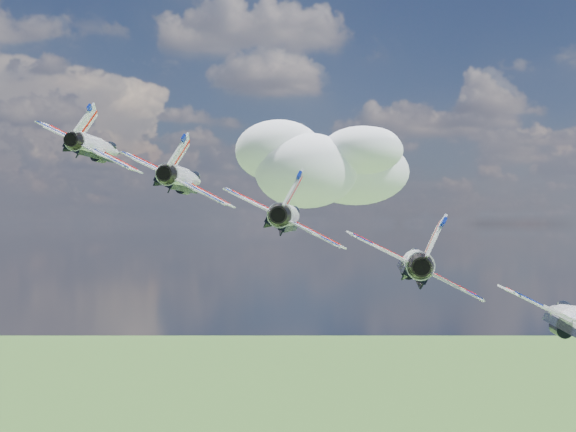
{
  "coord_description": "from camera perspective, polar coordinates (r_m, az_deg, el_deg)",
  "views": [
    {
      "loc": [
        -13.18,
        -66.74,
        139.37
      ],
      "look_at": [
        -0.13,
        0.05,
        140.06
      ],
      "focal_mm": 50.0,
      "sensor_mm": 36.0,
      "label": 1
    }
  ],
  "objects": [
    {
      "name": "cloud_far",
      "position": [
        315.25,
        2.58,
        3.8
      ],
      "size": [
        64.24,
        50.48,
        25.24
      ],
      "primitive_type": "ellipsoid",
      "color": "white"
    },
    {
      "name": "jet_0",
      "position": [
        84.22,
        -13.37,
        4.78
      ],
      "size": [
        15.5,
        18.26,
        8.9
      ],
      "primitive_type": null,
      "rotation": [
        0.0,
        0.47,
        -0.29
      ],
      "color": "white"
    },
    {
      "name": "jet_1",
      "position": [
        75.56,
        -7.38,
        2.66
      ],
      "size": [
        15.5,
        18.26,
        8.9
      ],
      "primitive_type": null,
      "rotation": [
        0.0,
        0.47,
        -0.29
      ],
      "color": "silver"
    },
    {
      "name": "jet_2",
      "position": [
        68.05,
        -0.0,
        0.0
      ],
      "size": [
        15.5,
        18.26,
        8.9
      ],
      "primitive_type": null,
      "rotation": [
        0.0,
        0.47,
        -0.29
      ],
      "color": "silver"
    },
    {
      "name": "jet_3",
      "position": [
        62.11,
        9.0,
        -3.24
      ],
      "size": [
        15.5,
        18.26,
        8.9
      ],
      "primitive_type": null,
      "rotation": [
        0.0,
        0.47,
        -0.29
      ],
      "color": "white"
    },
    {
      "name": "jet_4",
      "position": [
        58.22,
        19.61,
        -6.92
      ],
      "size": [
        15.5,
        18.26,
        8.9
      ],
      "primitive_type": null,
      "rotation": [
        0.0,
        0.47,
        -0.29
      ],
      "color": "silver"
    }
  ]
}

